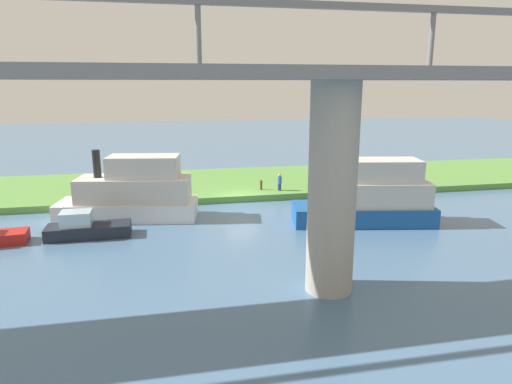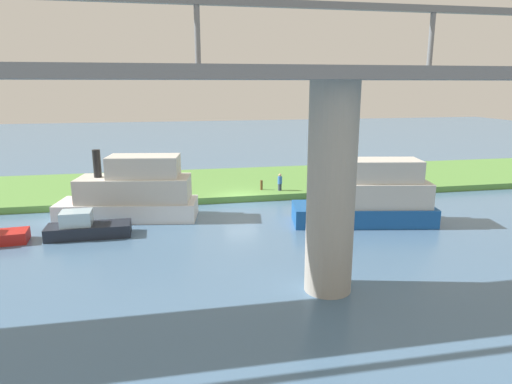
{
  "view_description": "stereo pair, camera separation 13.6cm",
  "coord_description": "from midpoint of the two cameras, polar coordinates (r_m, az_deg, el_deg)",
  "views": [
    {
      "loc": [
        5.63,
        33.27,
        8.89
      ],
      "look_at": [
        -0.17,
        5.0,
        2.0
      ],
      "focal_mm": 31.78,
      "sensor_mm": 36.0,
      "label": 1
    },
    {
      "loc": [
        5.49,
        33.3,
        8.89
      ],
      "look_at": [
        -0.17,
        5.0,
        2.0
      ],
      "focal_mm": 31.78,
      "sensor_mm": 36.0,
      "label": 2
    }
  ],
  "objects": [
    {
      "name": "person_on_bank",
      "position": [
        36.56,
        3.13,
        1.27
      ],
      "size": [
        0.47,
        0.47,
        1.39
      ],
      "color": "#2D334C",
      "rests_on": "grassy_bank"
    },
    {
      "name": "motorboat_white",
      "position": [
        30.29,
        14.09,
        -0.69
      ],
      "size": [
        9.44,
        4.59,
        4.62
      ],
      "color": "#195199",
      "rests_on": "ground"
    },
    {
      "name": "skiff_small",
      "position": [
        31.54,
        -15.23,
        -0.15
      ],
      "size": [
        9.57,
        4.5,
        4.7
      ],
      "color": "white",
      "rests_on": "ground"
    },
    {
      "name": "bridge_pylon",
      "position": [
        19.35,
        9.63,
        0.2
      ],
      "size": [
        2.05,
        2.05,
        9.06
      ],
      "primitive_type": "cylinder",
      "color": "#9E998E",
      "rests_on": "ground"
    },
    {
      "name": "motorboat_red",
      "position": [
        28.86,
        -20.49,
        -4.2
      ],
      "size": [
        4.85,
        1.79,
        1.61
      ],
      "color": "#1E232D",
      "rests_on": "ground"
    },
    {
      "name": "mooring_post",
      "position": [
        36.83,
        0.8,
        0.88
      ],
      "size": [
        0.2,
        0.2,
        0.78
      ],
      "primitive_type": "cylinder",
      "color": "brown",
      "rests_on": "grassy_bank"
    },
    {
      "name": "bridge_span",
      "position": [
        18.88,
        10.23,
        15.23
      ],
      "size": [
        74.17,
        4.3,
        3.25
      ],
      "color": "slate",
      "rests_on": "bridge_pylon"
    },
    {
      "name": "ground_plane",
      "position": [
        34.9,
        -1.78,
        -1.34
      ],
      "size": [
        160.0,
        160.0,
        0.0
      ],
      "primitive_type": "plane",
      "color": "#4C7093"
    },
    {
      "name": "grassy_bank",
      "position": [
        40.61,
        -3.2,
        1.12
      ],
      "size": [
        80.0,
        12.0,
        0.5
      ],
      "primitive_type": "cube",
      "color": "#5B9342",
      "rests_on": "ground"
    }
  ]
}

